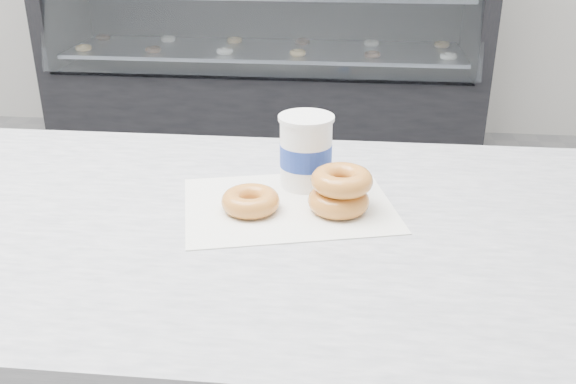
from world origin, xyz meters
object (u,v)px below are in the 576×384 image
object	(u,v)px
donut_single	(251,201)
coffee_cup	(306,151)
donut_stack	(340,190)
display_case	(266,65)

from	to	relation	value
donut_single	coffee_cup	bearing A→B (deg)	54.23
donut_stack	coffee_cup	world-z (taller)	coffee_cup
display_case	coffee_cup	world-z (taller)	display_case
donut_single	donut_stack	bearing A→B (deg)	6.36
display_case	donut_single	world-z (taller)	display_case
display_case	donut_stack	size ratio (longest dim) A/B	16.96
donut_stack	coffee_cup	bearing A→B (deg)	123.52
donut_single	coffee_cup	distance (m)	0.15
donut_stack	coffee_cup	distance (m)	0.12
donut_single	donut_stack	size ratio (longest dim) A/B	0.68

